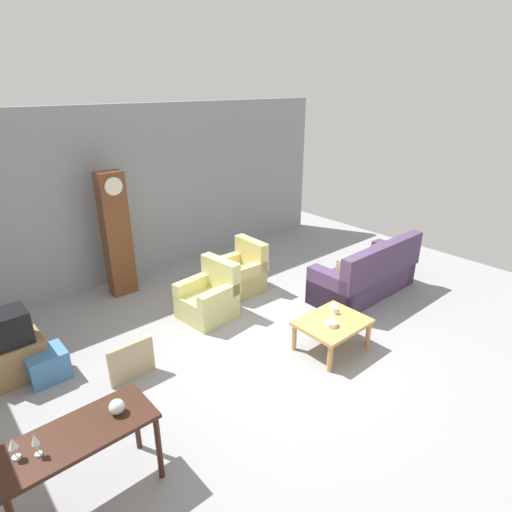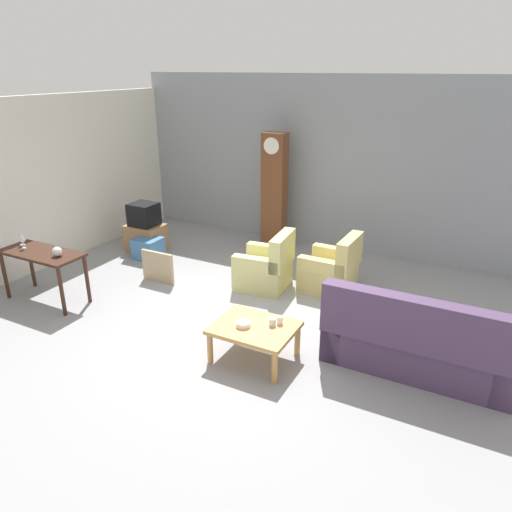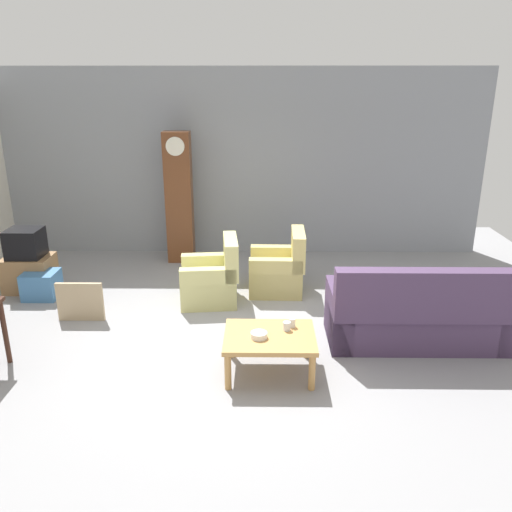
{
  "view_description": "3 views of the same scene",
  "coord_description": "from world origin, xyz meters",
  "px_view_note": "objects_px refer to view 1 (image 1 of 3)",
  "views": [
    {
      "loc": [
        -3.7,
        -3.7,
        3.53
      ],
      "look_at": [
        0.29,
        0.86,
        1.01
      ],
      "focal_mm": 29.35,
      "sensor_mm": 36.0,
      "label": 1
    },
    {
      "loc": [
        2.75,
        -4.98,
        3.31
      ],
      "look_at": [
        -0.22,
        0.7,
        0.76
      ],
      "focal_mm": 33.54,
      "sensor_mm": 36.0,
      "label": 2
    },
    {
      "loc": [
        0.35,
        -5.47,
        2.99
      ],
      "look_at": [
        0.27,
        1.09,
        0.74
      ],
      "focal_mm": 36.26,
      "sensor_mm": 36.0,
      "label": 3
    }
  ],
  "objects_px": {
    "armchair_olive_near": "(209,299)",
    "wine_glass_tall": "(13,446)",
    "coffee_table_wood": "(332,325)",
    "glass_dome_cloche": "(117,407)",
    "couch_floral": "(366,276)",
    "tv_stand_cabinet": "(16,359)",
    "cup_white_porcelain": "(333,307)",
    "wine_glass_mid": "(35,442)",
    "storage_box_blue": "(47,365)",
    "cup_blue_rimmed": "(335,311)",
    "bowl_white_stacked": "(331,324)",
    "grandfather_clock": "(116,235)",
    "tv_crt": "(7,328)",
    "armchair_olive_far": "(240,275)",
    "framed_picture_leaning": "(132,361)",
    "console_table_dark": "(79,443)"
  },
  "relations": [
    {
      "from": "armchair_olive_far",
      "to": "bowl_white_stacked",
      "type": "height_order",
      "value": "armchair_olive_far"
    },
    {
      "from": "coffee_table_wood",
      "to": "bowl_white_stacked",
      "type": "xyz_separation_m",
      "value": [
        -0.11,
        -0.07,
        0.09
      ]
    },
    {
      "from": "coffee_table_wood",
      "to": "wine_glass_mid",
      "type": "height_order",
      "value": "wine_glass_mid"
    },
    {
      "from": "armchair_olive_near",
      "to": "wine_glass_tall",
      "type": "xyz_separation_m",
      "value": [
        -3.17,
        -1.9,
        0.61
      ]
    },
    {
      "from": "armchair_olive_near",
      "to": "wine_glass_mid",
      "type": "relative_size",
      "value": 4.18
    },
    {
      "from": "armchair_olive_far",
      "to": "framed_picture_leaning",
      "type": "relative_size",
      "value": 1.53
    },
    {
      "from": "cup_blue_rimmed",
      "to": "bowl_white_stacked",
      "type": "distance_m",
      "value": 0.35
    },
    {
      "from": "storage_box_blue",
      "to": "cup_blue_rimmed",
      "type": "distance_m",
      "value": 3.92
    },
    {
      "from": "tv_crt",
      "to": "bowl_white_stacked",
      "type": "xyz_separation_m",
      "value": [
        3.42,
        -2.33,
        -0.25
      ]
    },
    {
      "from": "tv_stand_cabinet",
      "to": "wine_glass_tall",
      "type": "distance_m",
      "value": 2.41
    },
    {
      "from": "cup_white_porcelain",
      "to": "wine_glass_mid",
      "type": "bearing_deg",
      "value": -175.94
    },
    {
      "from": "bowl_white_stacked",
      "to": "tv_crt",
      "type": "bearing_deg",
      "value": 145.77
    },
    {
      "from": "tv_stand_cabinet",
      "to": "cup_blue_rimmed",
      "type": "height_order",
      "value": "cup_blue_rimmed"
    },
    {
      "from": "tv_stand_cabinet",
      "to": "wine_glass_mid",
      "type": "relative_size",
      "value": 3.09
    },
    {
      "from": "coffee_table_wood",
      "to": "glass_dome_cloche",
      "type": "distance_m",
      "value": 3.18
    },
    {
      "from": "armchair_olive_far",
      "to": "cup_blue_rimmed",
      "type": "height_order",
      "value": "armchair_olive_far"
    },
    {
      "from": "console_table_dark",
      "to": "wine_glass_tall",
      "type": "relative_size",
      "value": 6.38
    },
    {
      "from": "armchair_olive_near",
      "to": "glass_dome_cloche",
      "type": "height_order",
      "value": "glass_dome_cloche"
    },
    {
      "from": "grandfather_clock",
      "to": "cup_blue_rimmed",
      "type": "height_order",
      "value": "grandfather_clock"
    },
    {
      "from": "tv_crt",
      "to": "storage_box_blue",
      "type": "bearing_deg",
      "value": -45.23
    },
    {
      "from": "grandfather_clock",
      "to": "tv_crt",
      "type": "distance_m",
      "value": 2.49
    },
    {
      "from": "tv_crt",
      "to": "framed_picture_leaning",
      "type": "distance_m",
      "value": 1.57
    },
    {
      "from": "couch_floral",
      "to": "coffee_table_wood",
      "type": "height_order",
      "value": "couch_floral"
    },
    {
      "from": "console_table_dark",
      "to": "wine_glass_mid",
      "type": "relative_size",
      "value": 5.91
    },
    {
      "from": "armchair_olive_far",
      "to": "storage_box_blue",
      "type": "distance_m",
      "value": 3.44
    },
    {
      "from": "coffee_table_wood",
      "to": "console_table_dark",
      "type": "distance_m",
      "value": 3.51
    },
    {
      "from": "wine_glass_mid",
      "to": "console_table_dark",
      "type": "bearing_deg",
      "value": 6.56
    },
    {
      "from": "armchair_olive_near",
      "to": "coffee_table_wood",
      "type": "xyz_separation_m",
      "value": [
        0.79,
        -1.88,
        0.08
      ]
    },
    {
      "from": "framed_picture_leaning",
      "to": "grandfather_clock",
      "type": "bearing_deg",
      "value": 67.79
    },
    {
      "from": "wine_glass_tall",
      "to": "armchair_olive_near",
      "type": "bearing_deg",
      "value": 30.88
    },
    {
      "from": "framed_picture_leaning",
      "to": "coffee_table_wood",
      "type": "bearing_deg",
      "value": -26.96
    },
    {
      "from": "console_table_dark",
      "to": "wine_glass_tall",
      "type": "bearing_deg",
      "value": 173.9
    },
    {
      "from": "couch_floral",
      "to": "console_table_dark",
      "type": "height_order",
      "value": "couch_floral"
    },
    {
      "from": "framed_picture_leaning",
      "to": "armchair_olive_far",
      "type": "bearing_deg",
      "value": 21.48
    },
    {
      "from": "tv_stand_cabinet",
      "to": "tv_crt",
      "type": "xyz_separation_m",
      "value": [
        0.0,
        0.0,
        0.47
      ]
    },
    {
      "from": "grandfather_clock",
      "to": "wine_glass_tall",
      "type": "bearing_deg",
      "value": -124.47
    },
    {
      "from": "coffee_table_wood",
      "to": "glass_dome_cloche",
      "type": "relative_size",
      "value": 6.83
    },
    {
      "from": "couch_floral",
      "to": "storage_box_blue",
      "type": "xyz_separation_m",
      "value": [
        -5.01,
        1.31,
        -0.16
      ]
    },
    {
      "from": "armchair_olive_far",
      "to": "storage_box_blue",
      "type": "height_order",
      "value": "armchair_olive_far"
    },
    {
      "from": "armchair_olive_near",
      "to": "tv_stand_cabinet",
      "type": "xyz_separation_m",
      "value": [
        -2.75,
        0.38,
        -0.05
      ]
    },
    {
      "from": "tv_stand_cabinet",
      "to": "storage_box_blue",
      "type": "relative_size",
      "value": 1.44
    },
    {
      "from": "framed_picture_leaning",
      "to": "wine_glass_mid",
      "type": "xyz_separation_m",
      "value": [
        -1.38,
        -1.34,
        0.67
      ]
    },
    {
      "from": "armchair_olive_far",
      "to": "tv_crt",
      "type": "bearing_deg",
      "value": -179.92
    },
    {
      "from": "couch_floral",
      "to": "cup_white_porcelain",
      "type": "distance_m",
      "value": 1.6
    },
    {
      "from": "armchair_olive_near",
      "to": "grandfather_clock",
      "type": "bearing_deg",
      "value": 111.8
    },
    {
      "from": "tv_crt",
      "to": "wine_glass_mid",
      "type": "distance_m",
      "value": 2.39
    },
    {
      "from": "glass_dome_cloche",
      "to": "wine_glass_mid",
      "type": "xyz_separation_m",
      "value": [
        -0.67,
        -0.03,
        0.07
      ]
    },
    {
      "from": "coffee_table_wood",
      "to": "console_table_dark",
      "type": "relative_size",
      "value": 0.74
    },
    {
      "from": "couch_floral",
      "to": "tv_stand_cabinet",
      "type": "bearing_deg",
      "value": 163.23
    },
    {
      "from": "cup_blue_rimmed",
      "to": "wine_glass_tall",
      "type": "relative_size",
      "value": 0.46
    }
  ]
}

